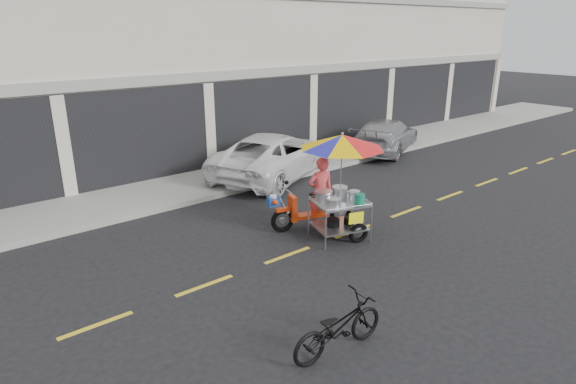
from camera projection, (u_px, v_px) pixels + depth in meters
ground at (353, 231)px, 11.37m from camera, size 90.00×90.00×0.00m
sidewalk at (228, 176)px, 15.37m from camera, size 45.00×3.00×0.15m
shophouse_block at (215, 36)px, 19.43m from camera, size 36.00×8.11×10.40m
centerline at (353, 231)px, 11.36m from camera, size 42.00×0.10×0.01m
white_pickup at (274, 155)px, 15.34m from camera, size 5.59×4.19×1.41m
silver_pickup at (385, 135)px, 18.47m from camera, size 4.72×3.43×1.27m
near_bicycle at (338, 327)px, 7.02m from camera, size 1.67×0.67×0.86m
food_vendor_rig at (333, 170)px, 10.79m from camera, size 2.41×2.43×2.45m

